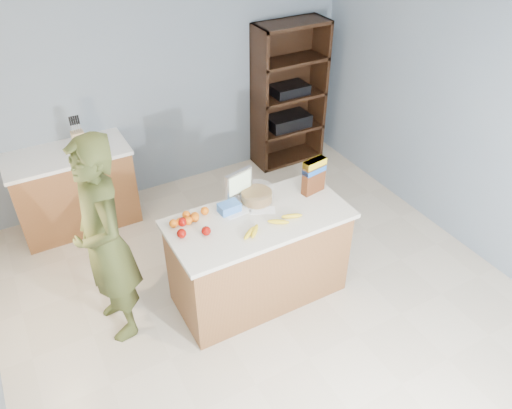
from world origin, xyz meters
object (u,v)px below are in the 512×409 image
person (104,243)px  shelving_unit (287,97)px  tv (239,184)px  counter_peninsula (259,260)px  cereal_box (314,174)px

person → shelving_unit: bearing=116.8°
tv → counter_peninsula: bearing=-86.4°
person → tv: bearing=86.7°
shelving_unit → tv: (-1.57, -1.73, 0.19)m
tv → cereal_box: 0.67m
shelving_unit → person: (-2.78, -1.78, 0.06)m
counter_peninsula → cereal_box: (0.61, 0.10, 0.68)m
shelving_unit → tv: size_ratio=6.38×
counter_peninsula → shelving_unit: (1.55, 2.05, 0.45)m
counter_peninsula → person: (-1.23, 0.27, 0.51)m
counter_peninsula → person: bearing=167.7°
person → tv: 1.22m
tv → person: bearing=-177.5°
counter_peninsula → tv: size_ratio=5.53×
person → cereal_box: bearing=78.9°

